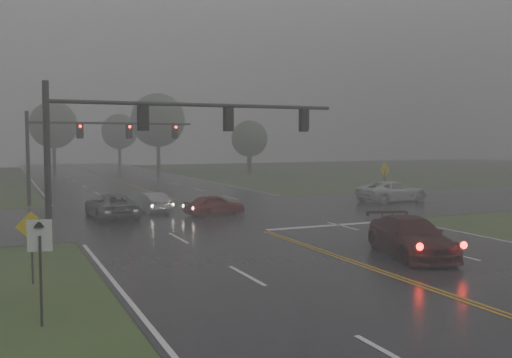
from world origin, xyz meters
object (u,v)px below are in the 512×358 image
sedan_red (215,216)px  signal_gantry_near (149,132)px  car_grey (112,218)px  sedan_maroon (411,257)px  pickup_white (393,202)px  signal_gantry_far (82,139)px  sedan_silver (150,213)px

sedan_red → signal_gantry_near: size_ratio=0.27×
car_grey → sedan_maroon: bearing=115.8°
pickup_white → signal_gantry_near: 22.70m
sedan_red → signal_gantry_far: size_ratio=0.31×
signal_gantry_far → sedan_silver: bearing=-65.7°
signal_gantry_near → signal_gantry_far: (-0.60, 17.23, -0.35)m
sedan_silver → pickup_white: pickup_white is taller
sedan_red → signal_gantry_near: (-5.76, -7.28, 4.96)m
sedan_silver → sedan_maroon: bearing=98.2°
sedan_maroon → signal_gantry_near: signal_gantry_near is taller
car_grey → signal_gantry_far: 9.68m
sedan_red → car_grey: size_ratio=0.72×
sedan_red → car_grey: car_grey is taller
sedan_silver → signal_gantry_far: signal_gantry_far is taller
sedan_maroon → signal_gantry_far: bearing=125.5°
sedan_red → sedan_silver: bearing=40.0°
sedan_maroon → signal_gantry_far: size_ratio=0.45×
sedan_silver → signal_gantry_near: size_ratio=0.28×
car_grey → pickup_white: 20.43m
signal_gantry_far → sedan_maroon: bearing=-69.3°
sedan_red → signal_gantry_near: signal_gantry_near is taller
sedan_maroon → sedan_silver: 18.60m
car_grey → signal_gantry_near: size_ratio=0.38×
sedan_maroon → sedan_silver: (-6.12, 17.57, 0.00)m
sedan_maroon → pickup_white: size_ratio=0.95×
sedan_silver → signal_gantry_far: 8.88m
sedan_maroon → signal_gantry_near: (-8.64, 7.26, 4.96)m
sedan_red → signal_gantry_near: bearing=134.8°
sedan_silver → car_grey: bearing=19.5°
pickup_white → signal_gantry_far: signal_gantry_far is taller
sedan_maroon → signal_gantry_far: (-9.25, 24.49, 4.61)m
car_grey → signal_gantry_near: signal_gantry_near is taller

